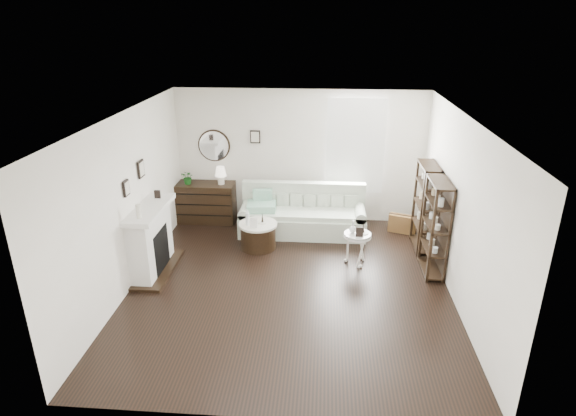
# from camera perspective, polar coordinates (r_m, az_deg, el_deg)

# --- Properties ---
(room) EXTENTS (5.50, 5.50, 5.50)m
(room) POSITION_cam_1_polar(r_m,az_deg,el_deg) (9.67, 5.79, 7.31)
(room) COLOR black
(room) RESTS_ON ground
(fireplace) EXTENTS (0.50, 1.40, 1.84)m
(fireplace) POSITION_cam_1_polar(r_m,az_deg,el_deg) (8.27, -15.87, -3.87)
(fireplace) COLOR white
(fireplace) RESTS_ON ground
(shelf_unit_far) EXTENTS (0.30, 0.80, 1.60)m
(shelf_unit_far) POSITION_cam_1_polar(r_m,az_deg,el_deg) (9.01, 15.93, 0.11)
(shelf_unit_far) COLOR black
(shelf_unit_far) RESTS_ON ground
(shelf_unit_near) EXTENTS (0.30, 0.80, 1.60)m
(shelf_unit_near) POSITION_cam_1_polar(r_m,az_deg,el_deg) (8.20, 17.07, -2.22)
(shelf_unit_near) COLOR black
(shelf_unit_near) RESTS_ON ground
(sofa) EXTENTS (2.44, 0.85, 0.95)m
(sofa) POSITION_cam_1_polar(r_m,az_deg,el_deg) (9.49, 1.75, -1.05)
(sofa) COLOR #B6C3AE
(sofa) RESTS_ON ground
(quilt) EXTENTS (0.58, 0.49, 0.14)m
(quilt) POSITION_cam_1_polar(r_m,az_deg,el_deg) (9.35, -3.16, 0.18)
(quilt) COLOR #227E60
(quilt) RESTS_ON sofa
(suitcase) EXTENTS (0.57, 0.35, 0.36)m
(suitcase) POSITION_cam_1_polar(r_m,az_deg,el_deg) (9.78, 13.42, -1.83)
(suitcase) COLOR brown
(suitcase) RESTS_ON ground
(dresser) EXTENTS (1.23, 0.53, 0.82)m
(dresser) POSITION_cam_1_polar(r_m,az_deg,el_deg) (10.11, -9.78, 0.68)
(dresser) COLOR black
(dresser) RESTS_ON ground
(table_lamp) EXTENTS (0.26, 0.26, 0.37)m
(table_lamp) POSITION_cam_1_polar(r_m,az_deg,el_deg) (9.83, -7.97, 3.85)
(table_lamp) COLOR beige
(table_lamp) RESTS_ON dresser
(potted_plant) EXTENTS (0.32, 0.30, 0.29)m
(potted_plant) POSITION_cam_1_polar(r_m,az_deg,el_deg) (9.96, -11.77, 3.58)
(potted_plant) COLOR #185418
(potted_plant) RESTS_ON dresser
(drum_table) EXTENTS (0.70, 0.70, 0.49)m
(drum_table) POSITION_cam_1_polar(r_m,az_deg,el_deg) (8.88, -3.55, -3.26)
(drum_table) COLOR black
(drum_table) RESTS_ON ground
(pedestal_table) EXTENTS (0.47, 0.47, 0.57)m
(pedestal_table) POSITION_cam_1_polar(r_m,az_deg,el_deg) (8.29, 8.23, -3.30)
(pedestal_table) COLOR white
(pedestal_table) RESTS_ON ground
(eiffel_drum) EXTENTS (0.12, 0.12, 0.17)m
(eiffel_drum) POSITION_cam_1_polar(r_m,az_deg,el_deg) (8.78, -3.05, -1.23)
(eiffel_drum) COLOR black
(eiffel_drum) RESTS_ON drum_table
(bottle_drum) EXTENTS (0.07, 0.07, 0.29)m
(bottle_drum) POSITION_cam_1_polar(r_m,az_deg,el_deg) (8.67, -4.83, -1.14)
(bottle_drum) COLOR silver
(bottle_drum) RESTS_ON drum_table
(card_frame_drum) EXTENTS (0.14, 0.06, 0.18)m
(card_frame_drum) POSITION_cam_1_polar(r_m,az_deg,el_deg) (8.59, -4.08, -1.76)
(card_frame_drum) COLOR white
(card_frame_drum) RESTS_ON drum_table
(eiffel_ped) EXTENTS (0.13, 0.13, 0.19)m
(eiffel_ped) POSITION_cam_1_polar(r_m,az_deg,el_deg) (8.26, 8.91, -2.33)
(eiffel_ped) COLOR black
(eiffel_ped) RESTS_ON pedestal_table
(flask_ped) EXTENTS (0.13, 0.13, 0.23)m
(flask_ped) POSITION_cam_1_polar(r_m,az_deg,el_deg) (8.23, 7.71, -2.19)
(flask_ped) COLOR silver
(flask_ped) RESTS_ON pedestal_table
(card_frame_ped) EXTENTS (0.12, 0.05, 0.16)m
(card_frame_ped) POSITION_cam_1_polar(r_m,az_deg,el_deg) (8.12, 8.47, -2.86)
(card_frame_ped) COLOR black
(card_frame_ped) RESTS_ON pedestal_table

